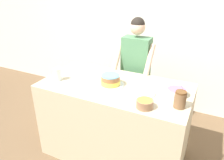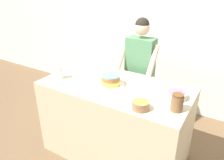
% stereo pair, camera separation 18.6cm
% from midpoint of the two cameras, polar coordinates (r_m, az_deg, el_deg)
% --- Properties ---
extents(wall_back, '(10.00, 0.05, 2.60)m').
position_cam_midpoint_polar(wall_back, '(3.48, 9.55, 13.65)').
color(wall_back, silver).
rests_on(wall_back, ground_plane).
extents(counter, '(1.61, 0.83, 0.92)m').
position_cam_midpoint_polar(counter, '(2.58, -1.34, -10.59)').
color(counter, '#C6B793').
rests_on(counter, ground_plane).
extents(person_baker, '(0.48, 0.43, 1.55)m').
position_cam_midpoint_polar(person_baker, '(2.84, 4.32, 3.82)').
color(person_baker, '#2D2D38').
rests_on(person_baker, ground_plane).
extents(cake, '(0.29, 0.29, 0.12)m').
position_cam_midpoint_polar(cake, '(2.32, -2.70, -0.19)').
color(cake, silver).
rests_on(cake, counter).
extents(frosting_bowl_orange, '(0.15, 0.15, 0.08)m').
position_cam_midpoint_polar(frosting_bowl_orange, '(1.93, 5.83, -6.18)').
color(frosting_bowl_orange, '#936B4C').
rests_on(frosting_bowl_orange, counter).
extents(frosting_bowl_purple, '(0.21, 0.21, 0.15)m').
position_cam_midpoint_polar(frosting_bowl_purple, '(2.20, 14.20, -3.02)').
color(frosting_bowl_purple, silver).
rests_on(frosting_bowl_purple, counter).
extents(drinking_glass, '(0.08, 0.08, 0.14)m').
position_cam_midpoint_polar(drinking_glass, '(2.53, -16.15, 1.42)').
color(drinking_glass, silver).
rests_on(drinking_glass, counter).
extents(ceramic_plate, '(0.24, 0.24, 0.01)m').
position_cam_midpoint_polar(ceramic_plate, '(2.18, 5.80, -3.39)').
color(ceramic_plate, silver).
rests_on(ceramic_plate, counter).
extents(stoneware_jar, '(0.10, 0.10, 0.16)m').
position_cam_midpoint_polar(stoneware_jar, '(1.97, 14.82, -5.02)').
color(stoneware_jar, brown).
rests_on(stoneware_jar, counter).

